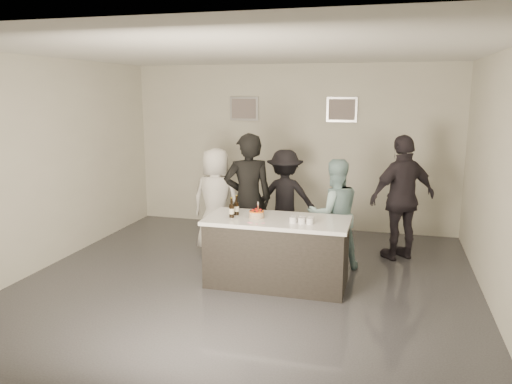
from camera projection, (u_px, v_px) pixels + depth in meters
floor at (246, 283)px, 6.66m from camera, size 6.00×6.00×0.00m
ceiling at (245, 51)px, 6.06m from camera, size 6.00×6.00×0.00m
wall_back at (292, 147)px, 9.19m from camera, size 6.00×0.04×3.00m
wall_front at (126, 239)px, 3.52m from camera, size 6.00×0.04×3.00m
wall_left at (45, 164)px, 7.13m from camera, size 0.04×6.00×3.00m
wall_right at (502, 184)px, 5.59m from camera, size 0.04×6.00×3.00m
picture_left at (244, 109)px, 9.26m from camera, size 0.54×0.04×0.44m
picture_right at (342, 110)px, 8.80m from camera, size 0.54×0.04×0.44m
bar_counter at (277, 252)px, 6.55m from camera, size 1.86×0.86×0.90m
cake at (257, 215)px, 6.50m from camera, size 0.20×0.20×0.08m
beer_bottle_a at (236, 205)px, 6.63m from camera, size 0.07×0.07×0.26m
beer_bottle_b at (232, 208)px, 6.49m from camera, size 0.07×0.07×0.26m
tumbler_cluster at (302, 220)px, 6.25m from camera, size 0.30×0.19×0.08m
candles at (253, 223)px, 6.22m from camera, size 0.24×0.08×0.01m
person_main_black at (248, 199)px, 7.27m from camera, size 0.83×0.71×1.94m
person_main_blue at (334, 214)px, 7.12m from camera, size 0.95×0.87×1.59m
person_guest_left at (216, 200)px, 7.89m from camera, size 0.85×0.59×1.65m
person_guest_right at (403, 198)px, 7.49m from camera, size 1.17×1.02×1.90m
person_guest_back at (285, 197)px, 8.24m from camera, size 1.13×0.81×1.59m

